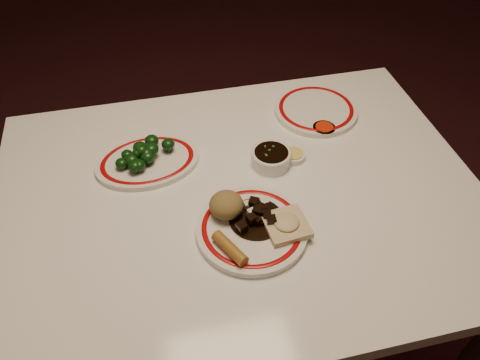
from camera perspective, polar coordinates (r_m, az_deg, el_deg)
name	(u,v)px	position (r m, az deg, el deg)	size (l,w,h in m)	color
ground	(240,335)	(1.78, 0.02, -18.35)	(7.00, 7.00, 0.00)	black
dining_table	(240,217)	(1.22, 0.02, -4.52)	(1.20, 0.90, 0.75)	white
main_plate	(252,229)	(1.07, 1.46, -5.96)	(0.26, 0.26, 0.02)	white
rice_mound	(226,205)	(1.07, -1.67, -3.05)	(0.08, 0.08, 0.06)	olive
spring_roll	(230,248)	(1.01, -1.25, -8.30)	(0.03, 0.03, 0.10)	#9E6C27
fried_wonton	(286,224)	(1.06, 5.67, -5.40)	(0.10, 0.10, 0.03)	beige
stirfry_heap	(258,215)	(1.07, 2.17, -4.32)	(0.13, 0.13, 0.03)	black
broccoli_plate	(148,161)	(1.25, -11.19, 2.24)	(0.29, 0.25, 0.02)	white
broccoli_pile	(143,154)	(1.23, -11.69, 3.15)	(0.16, 0.13, 0.05)	#23471C
soy_bowl	(271,158)	(1.22, 3.81, 2.67)	(0.10, 0.10, 0.04)	white
sweet_sour_dish	(324,129)	(1.35, 10.19, 6.13)	(0.06, 0.06, 0.02)	white
mustard_dish	(293,155)	(1.25, 6.52, 2.99)	(0.06, 0.06, 0.02)	white
far_plate	(316,110)	(1.41, 9.23, 8.45)	(0.25, 0.25, 0.02)	white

